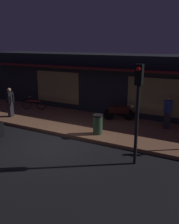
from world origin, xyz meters
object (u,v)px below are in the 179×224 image
at_px(person_bystander, 168,112).
at_px(traffic_light_pole, 138,97).
at_px(bicycle_parked, 34,104).
at_px(trash_bin, 98,124).
at_px(motorcycle, 119,111).
at_px(person_photographer, 10,102).

height_order(person_bystander, traffic_light_pole, traffic_light_pole).
distance_m(bicycle_parked, person_bystander, 8.29).
distance_m(bicycle_parked, trash_bin, 5.95).
height_order(trash_bin, traffic_light_pole, traffic_light_pole).
bearing_deg(motorcycle, bicycle_parked, -175.21).
height_order(motorcycle, bicycle_parked, motorcycle).
bearing_deg(bicycle_parked, traffic_light_pole, -25.61).
relative_size(bicycle_parked, person_photographer, 0.95).
relative_size(motorcycle, person_photographer, 0.97).
bearing_deg(motorcycle, trash_bin, -91.83).
bearing_deg(person_photographer, trash_bin, -1.73).
bearing_deg(bicycle_parked, person_photographer, -93.01).
bearing_deg(traffic_light_pole, trash_bin, 143.34).
relative_size(motorcycle, person_bystander, 0.97).
distance_m(motorcycle, trash_bin, 2.52).
bearing_deg(person_photographer, person_bystander, 14.08).
height_order(bicycle_parked, trash_bin, trash_bin).
bearing_deg(bicycle_parked, trash_bin, -20.08).
xyz_separation_m(motorcycle, person_bystander, (2.61, -0.25, 0.38)).
distance_m(motorcycle, person_bystander, 2.65).
height_order(bicycle_parked, person_bystander, person_bystander).
distance_m(person_photographer, person_bystander, 8.63).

